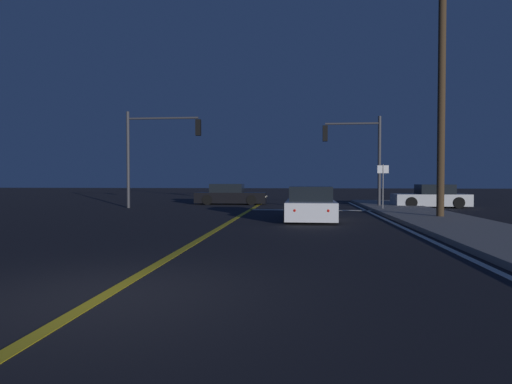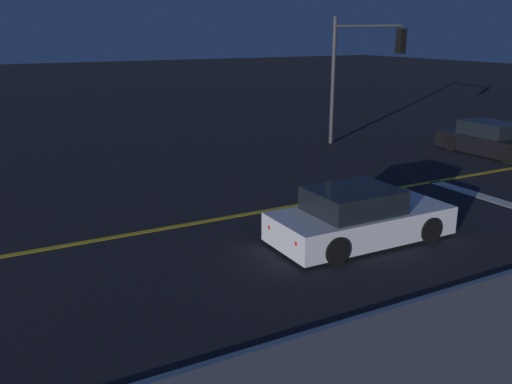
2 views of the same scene
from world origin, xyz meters
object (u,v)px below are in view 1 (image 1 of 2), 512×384
Objects in this scene: car_lead_oncoming_black at (230,195)px; street_sign_corner at (383,180)px; car_mid_block_white at (311,205)px; traffic_signal_near_right at (358,147)px; utility_pole_right at (442,84)px; car_following_oncoming_silver at (431,197)px; traffic_signal_far_left at (155,143)px.

car_lead_oncoming_black is 10.49m from street_sign_corner.
street_sign_corner is at bearing 54.82° from car_mid_block_white.
car_mid_block_white is 8.99m from traffic_signal_near_right.
car_mid_block_white is 1.88× the size of street_sign_corner.
utility_pole_right is at bearing 43.80° from car_lead_oncoming_black.
street_sign_corner is (-3.39, -3.55, 1.03)m from car_following_oncoming_silver.
car_mid_block_white is 6.52m from street_sign_corner.
traffic_signal_near_right is 2.19× the size of street_sign_corner.
traffic_signal_far_left reaches higher than car_mid_block_white.
car_following_oncoming_silver is 1.79× the size of street_sign_corner.
utility_pole_right is at bearing -73.32° from street_sign_corner.
car_lead_oncoming_black is 0.85× the size of traffic_signal_far_left.
traffic_signal_near_right is at bearing 6.97° from traffic_signal_far_left.
traffic_signal_near_right reaches higher than car_mid_block_white.
car_lead_oncoming_black is 6.40m from traffic_signal_far_left.
street_sign_corner is (0.91, -2.80, -1.85)m from traffic_signal_near_right.
utility_pole_right reaches higher than street_sign_corner.
car_following_oncoming_silver is 0.82× the size of traffic_signal_near_right.
utility_pole_right reaches higher than traffic_signal_far_left.
car_mid_block_white is (5.00, -10.91, 0.00)m from car_lead_oncoming_black.
street_sign_corner is (12.36, -1.40, -2.08)m from traffic_signal_far_left.
car_mid_block_white is at bearing 138.73° from car_following_oncoming_silver.
traffic_signal_near_right is (-4.30, -0.75, 2.88)m from car_following_oncoming_silver.
traffic_signal_far_left is (-3.61, -4.28, 3.11)m from car_lead_oncoming_black.
car_lead_oncoming_black is at bearing 147.02° from street_sign_corner.
utility_pole_right reaches higher than car_mid_block_white.
traffic_signal_near_right reaches higher than car_lead_oncoming_black.
car_following_oncoming_silver is 11.32m from car_mid_block_white.
traffic_signal_far_left is 2.29× the size of street_sign_corner.
car_mid_block_white is 11.30m from traffic_signal_far_left.
car_lead_oncoming_black and car_mid_block_white have the same top height.
traffic_signal_far_left is 15.14m from utility_pole_right.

